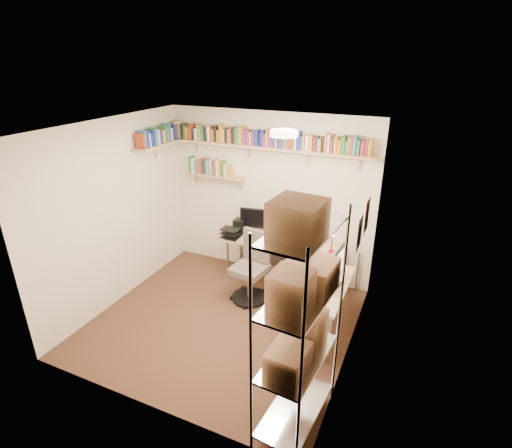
{
  "coord_description": "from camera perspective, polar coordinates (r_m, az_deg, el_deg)",
  "views": [
    {
      "loc": [
        2.15,
        -3.74,
        3.23
      ],
      "look_at": [
        0.22,
        0.55,
        1.21
      ],
      "focal_mm": 28.0,
      "sensor_mm": 36.0,
      "label": 1
    }
  ],
  "objects": [
    {
      "name": "wire_rack",
      "position": [
        3.31,
        6.29,
        -10.78
      ],
      "size": [
        0.52,
        0.95,
        2.28
      ],
      "rotation": [
        0.0,
        0.0,
        -0.09
      ],
      "color": "silver",
      "rests_on": "ground"
    },
    {
      "name": "ground",
      "position": [
        5.39,
        -4.7,
        -13.65
      ],
      "size": [
        3.2,
        3.2,
        0.0
      ],
      "primitive_type": "plane",
      "color": "#3F281B",
      "rests_on": "ground"
    },
    {
      "name": "corner_desk",
      "position": [
        5.64,
        4.29,
        -3.93
      ],
      "size": [
        2.04,
        1.74,
        1.16
      ],
      "color": "#D3AE89",
      "rests_on": "ground"
    },
    {
      "name": "office_chair",
      "position": [
        5.61,
        -0.67,
        -6.81
      ],
      "size": [
        0.53,
        0.54,
        1.0
      ],
      "rotation": [
        0.0,
        0.0,
        -0.14
      ],
      "color": "black",
      "rests_on": "ground"
    },
    {
      "name": "wall_shelves",
      "position": [
        5.79,
        -2.97,
        11.21
      ],
      "size": [
        3.12,
        1.09,
        0.8
      ],
      "color": "tan",
      "rests_on": "ground"
    },
    {
      "name": "room_shell",
      "position": [
        4.63,
        -5.26,
        1.87
      ],
      "size": [
        3.24,
        3.04,
        2.52
      ],
      "color": "#F0E6C3",
      "rests_on": "ground"
    }
  ]
}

